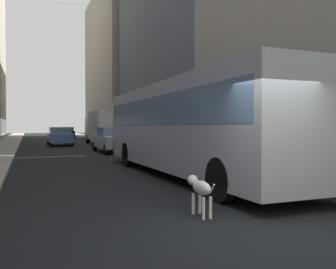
{
  "coord_description": "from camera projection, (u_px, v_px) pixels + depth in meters",
  "views": [
    {
      "loc": [
        -3.86,
        -4.77,
        1.66
      ],
      "look_at": [
        0.48,
        6.13,
        1.4
      ],
      "focal_mm": 37.88,
      "sensor_mm": 36.0,
      "label": 1
    }
  ],
  "objects": [
    {
      "name": "ground_plane",
      "position": [
        65.0,
        142.0,
        38.4
      ],
      "size": [
        120.0,
        120.0,
        0.0
      ],
      "primitive_type": "plane",
      "color": "black"
    },
    {
      "name": "car_blue_hatchback",
      "position": [
        60.0,
        136.0,
        31.15
      ],
      "size": [
        1.9,
        4.79,
        1.62
      ],
      "color": "#4C6BB7",
      "rests_on": "ground"
    },
    {
      "name": "pedestrian_with_handbag",
      "position": [
        301.0,
        143.0,
        13.79
      ],
      "size": [
        0.45,
        0.34,
        1.69
      ],
      "color": "#1E1E2D",
      "rests_on": "sidewalk_right"
    },
    {
      "name": "pedestrian_in_coat",
      "position": [
        250.0,
        141.0,
        15.59
      ],
      "size": [
        0.34,
        0.34,
        1.69
      ],
      "color": "#1E1E2D",
      "rests_on": "sidewalk_right"
    },
    {
      "name": "box_truck",
      "position": [
        104.0,
        127.0,
        33.05
      ],
      "size": [
        2.3,
        7.5,
        3.05
      ],
      "color": "silver",
      "rests_on": "ground"
    },
    {
      "name": "sidewalk_right",
      "position": [
        117.0,
        141.0,
        40.51
      ],
      "size": [
        2.4,
        110.0,
        0.15
      ],
      "primitive_type": "cube",
      "color": "#9E9991",
      "rests_on": "ground"
    },
    {
      "name": "car_black_suv",
      "position": [
        67.0,
        133.0,
        48.81
      ],
      "size": [
        1.83,
        4.2,
        1.62
      ],
      "color": "black",
      "rests_on": "ground"
    },
    {
      "name": "car_silver_sedan",
      "position": [
        112.0,
        140.0,
        22.83
      ],
      "size": [
        1.7,
        4.63,
        1.62
      ],
      "color": "#B7BABF",
      "rests_on": "ground"
    },
    {
      "name": "transit_bus",
      "position": [
        188.0,
        123.0,
        11.96
      ],
      "size": [
        2.78,
        11.53,
        3.05
      ],
      "color": "#999EA3",
      "rests_on": "ground"
    },
    {
      "name": "dalmatian_dog",
      "position": [
        200.0,
        188.0,
        6.59
      ],
      "size": [
        0.22,
        0.96,
        0.72
      ],
      "color": "white",
      "rests_on": "ground"
    },
    {
      "name": "sidewalk_left",
      "position": [
        8.0,
        142.0,
        36.29
      ],
      "size": [
        2.4,
        110.0,
        0.15
      ],
      "primitive_type": "cube",
      "color": "#9E9991",
      "rests_on": "ground"
    },
    {
      "name": "building_right_far",
      "position": [
        128.0,
        66.0,
        59.1
      ],
      "size": [
        10.63,
        23.03,
        23.72
      ],
      "color": "gray",
      "rests_on": "ground"
    }
  ]
}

